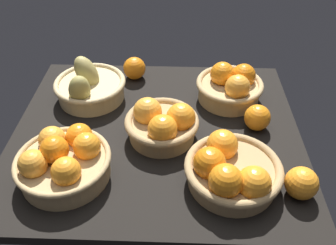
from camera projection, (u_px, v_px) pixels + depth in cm
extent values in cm
cube|color=black|center=(157.00, 134.00, 103.48)|extent=(84.00, 72.00, 3.00)
cylinder|color=tan|center=(91.00, 90.00, 113.19)|extent=(21.14, 21.14, 5.77)
torus|color=tan|center=(90.00, 83.00, 111.31)|extent=(22.91, 22.91, 1.77)
ellipsoid|color=#9E934C|center=(80.00, 90.00, 105.26)|extent=(10.32, 9.65, 10.94)
ellipsoid|color=tan|center=(87.00, 73.00, 110.71)|extent=(12.82, 10.88, 13.11)
cylinder|color=tan|center=(232.00, 174.00, 86.31)|extent=(22.03, 22.03, 5.14)
torus|color=tan|center=(233.00, 167.00, 84.64)|extent=(24.17, 24.17, 2.14)
sphere|color=orange|center=(254.00, 183.00, 79.45)|extent=(8.07, 8.07, 8.07)
sphere|color=orange|center=(226.00, 181.00, 78.83)|extent=(8.07, 8.07, 8.07)
sphere|color=orange|center=(222.00, 145.00, 88.23)|extent=(8.07, 8.07, 8.07)
sphere|color=orange|center=(209.00, 163.00, 83.15)|extent=(8.07, 8.07, 8.07)
cylinder|color=tan|center=(65.00, 167.00, 87.60)|extent=(22.46, 22.46, 5.86)
torus|color=tan|center=(62.00, 159.00, 85.70)|extent=(23.95, 23.95, 1.50)
sphere|color=orange|center=(66.00, 171.00, 80.62)|extent=(7.02, 7.02, 7.02)
sphere|color=#F49E33|center=(52.00, 139.00, 89.59)|extent=(7.02, 7.02, 7.02)
sphere|color=orange|center=(87.00, 146.00, 86.54)|extent=(7.02, 7.02, 7.02)
sphere|color=orange|center=(54.00, 150.00, 84.16)|extent=(7.02, 7.02, 7.02)
sphere|color=#F49E33|center=(33.00, 164.00, 82.11)|extent=(7.02, 7.02, 7.02)
sphere|color=orange|center=(79.00, 136.00, 90.75)|extent=(7.02, 7.02, 7.02)
cylinder|color=tan|center=(229.00, 91.00, 112.71)|extent=(19.60, 19.60, 5.81)
torus|color=tan|center=(230.00, 84.00, 110.82)|extent=(21.44, 21.44, 1.84)
sphere|color=orange|center=(222.00, 74.00, 110.70)|extent=(7.77, 7.77, 7.77)
sphere|color=#F49E33|center=(238.00, 87.00, 106.04)|extent=(7.77, 7.77, 7.77)
sphere|color=orange|center=(243.00, 76.00, 111.17)|extent=(7.77, 7.77, 7.77)
cylinder|color=tan|center=(162.00, 129.00, 99.15)|extent=(18.81, 18.81, 5.44)
torus|color=tan|center=(162.00, 121.00, 97.38)|extent=(20.99, 20.99, 2.18)
sphere|color=orange|center=(163.00, 129.00, 92.79)|extent=(8.19, 8.19, 8.19)
sphere|color=#F49E33|center=(148.00, 112.00, 97.78)|extent=(8.19, 8.19, 8.19)
sphere|color=orange|center=(181.00, 118.00, 96.03)|extent=(8.19, 8.19, 8.19)
sphere|color=orange|center=(134.00, 68.00, 121.50)|extent=(7.81, 7.81, 7.81)
sphere|color=orange|center=(257.00, 118.00, 101.11)|extent=(7.68, 7.68, 7.68)
sphere|color=orange|center=(301.00, 183.00, 82.41)|extent=(7.96, 7.96, 7.96)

